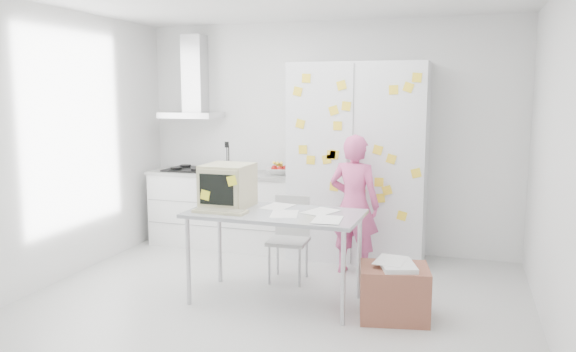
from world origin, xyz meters
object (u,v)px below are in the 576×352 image
(person, at_px, (354,205))
(cardboard_box, at_px, (394,292))
(desk, at_px, (244,198))
(chair, at_px, (290,233))

(person, bearing_deg, cardboard_box, 126.44)
(person, height_order, desk, person)
(desk, distance_m, cardboard_box, 1.56)
(person, distance_m, chair, 0.73)
(cardboard_box, bearing_deg, person, 117.51)
(person, relative_size, desk, 0.94)
(desk, bearing_deg, cardboard_box, -3.52)
(chair, bearing_deg, desk, -115.95)
(person, bearing_deg, chair, 40.79)
(person, relative_size, cardboard_box, 2.31)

